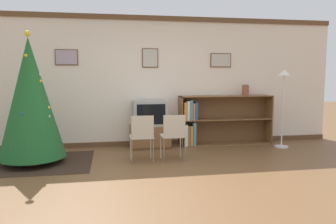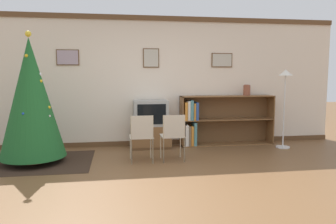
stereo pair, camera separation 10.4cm
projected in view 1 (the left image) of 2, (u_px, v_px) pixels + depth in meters
name	position (u px, v px, depth m)	size (l,w,h in m)	color
ground_plane	(166.00, 182.00, 4.59)	(24.00, 24.00, 0.00)	brown
wall_back	(146.00, 81.00, 6.87)	(8.29, 0.11, 2.70)	silver
area_rug	(34.00, 163.00, 5.54)	(1.93, 1.54, 0.01)	#332319
christmas_tree	(31.00, 98.00, 5.41)	(1.07, 1.07, 2.20)	maroon
tv_console	(150.00, 137.00, 6.70)	(0.81, 0.48, 0.46)	brown
television	(150.00, 113.00, 6.65)	(0.69, 0.47, 0.51)	#9E9E99
folding_chair_left	(142.00, 135.00, 5.53)	(0.40, 0.40, 0.82)	#BCB29E
folding_chair_right	(173.00, 134.00, 5.62)	(0.40, 0.40, 0.82)	#BCB29E
bookshelf	(212.00, 121.00, 6.99)	(2.00, 0.36, 1.05)	brown
vase	(245.00, 90.00, 7.01)	(0.15, 0.15, 0.23)	brown
standing_lamp	(284.00, 88.00, 6.63)	(0.28, 0.28, 1.60)	silver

